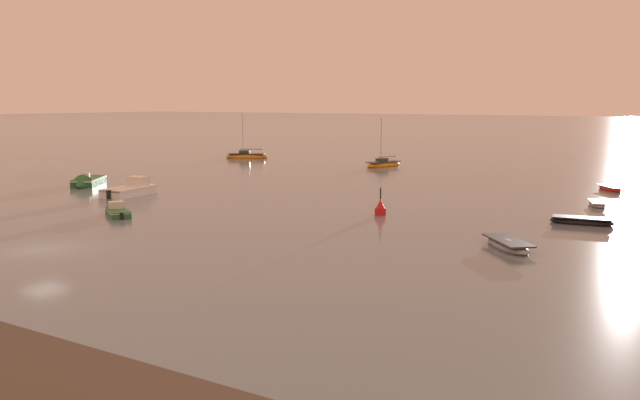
% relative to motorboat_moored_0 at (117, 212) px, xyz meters
% --- Properties ---
extents(ground_plane, '(800.00, 800.00, 0.00)m').
position_rel_motorboat_moored_0_xyz_m(ground_plane, '(6.32, -11.14, -0.24)').
color(ground_plane, slate).
extents(motorboat_moored_0, '(4.25, 3.42, 1.57)m').
position_rel_motorboat_moored_0_xyz_m(motorboat_moored_0, '(0.00, 0.00, 0.00)').
color(motorboat_moored_0, '#23602D').
rests_on(motorboat_moored_0, ground).
extents(sailboat_moored_0, '(6.86, 4.82, 7.44)m').
position_rel_motorboat_moored_0_xyz_m(sailboat_moored_0, '(-25.70, 48.22, 0.09)').
color(sailboat_moored_0, orange).
rests_on(sailboat_moored_0, ground).
extents(rowboat_moored_0, '(2.28, 3.74, 0.56)m').
position_rel_motorboat_moored_0_xyz_m(rowboat_moored_0, '(30.62, 25.50, -0.09)').
color(rowboat_moored_0, gray).
rests_on(rowboat_moored_0, ground).
extents(sailboat_moored_1, '(3.44, 6.44, 6.90)m').
position_rel_motorboat_moored_0_xyz_m(sailboat_moored_1, '(-1.28, 47.37, 0.06)').
color(sailboat_moored_1, orange).
rests_on(sailboat_moored_1, ground).
extents(rowboat_moored_1, '(3.37, 3.81, 0.60)m').
position_rel_motorboat_moored_0_xyz_m(rowboat_moored_1, '(29.58, 37.12, -0.07)').
color(rowboat_moored_1, red).
rests_on(rowboat_moored_1, ground).
extents(rowboat_moored_2, '(4.35, 4.59, 0.74)m').
position_rel_motorboat_moored_0_xyz_m(rowboat_moored_2, '(29.66, 4.38, -0.03)').
color(rowboat_moored_2, gray).
rests_on(rowboat_moored_2, ground).
extents(motorboat_moored_1, '(3.37, 6.91, 2.52)m').
position_rel_motorboat_moored_0_xyz_m(motorboat_moored_1, '(-8.00, 9.31, 0.14)').
color(motorboat_moored_1, white).
rests_on(motorboat_moored_1, ground).
extents(motorboat_moored_3, '(5.40, 6.47, 2.18)m').
position_rel_motorboat_moored_0_xyz_m(motorboat_moored_3, '(-17.22, 10.91, 0.06)').
color(motorboat_moored_3, '#23602D').
rests_on(motorboat_moored_3, ground).
extents(rowboat_moored_4, '(4.59, 2.14, 0.70)m').
position_rel_motorboat_moored_0_xyz_m(rowboat_moored_4, '(31.52, 15.54, -0.05)').
color(rowboat_moored_4, black).
rests_on(rowboat_moored_4, ground).
extents(channel_buoy, '(0.90, 0.90, 2.30)m').
position_rel_motorboat_moored_0_xyz_m(channel_buoy, '(17.36, 11.17, 0.22)').
color(channel_buoy, red).
rests_on(channel_buoy, ground).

